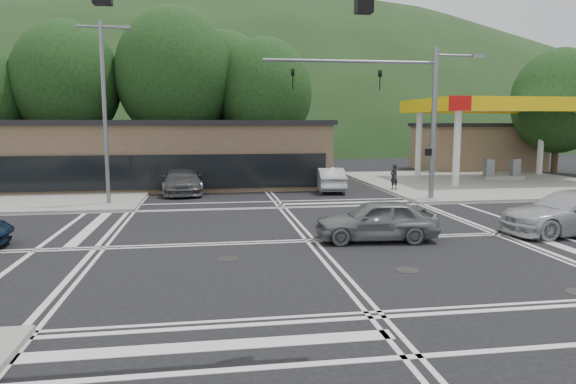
{
  "coord_description": "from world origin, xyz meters",
  "views": [
    {
      "loc": [
        -3.51,
        -17.43,
        4.16
      ],
      "look_at": [
        -0.41,
        2.61,
        1.4
      ],
      "focal_mm": 32.0,
      "sensor_mm": 36.0,
      "label": 1
    }
  ],
  "objects": [
    {
      "name": "ground",
      "position": [
        0.0,
        0.0,
        0.0
      ],
      "size": [
        120.0,
        120.0,
        0.0
      ],
      "primitive_type": "plane",
      "color": "black",
      "rests_on": "ground"
    },
    {
      "name": "sidewalk_ne",
      "position": [
        15.0,
        15.0,
        0.07
      ],
      "size": [
        16.0,
        16.0,
        0.15
      ],
      "primitive_type": "cube",
      "color": "gray",
      "rests_on": "ground"
    },
    {
      "name": "sidewalk_nw",
      "position": [
        -15.0,
        15.0,
        0.07
      ],
      "size": [
        16.0,
        16.0,
        0.15
      ],
      "primitive_type": "cube",
      "color": "gray",
      "rests_on": "ground"
    },
    {
      "name": "gas_station_canopy",
      "position": [
        16.99,
        15.99,
        5.04
      ],
      "size": [
        12.32,
        8.34,
        5.75
      ],
      "color": "silver",
      "rests_on": "ground"
    },
    {
      "name": "convenience_store",
      "position": [
        20.0,
        25.0,
        1.9
      ],
      "size": [
        10.0,
        6.0,
        3.8
      ],
      "primitive_type": "cube",
      "color": "#846B4F",
      "rests_on": "ground"
    },
    {
      "name": "commercial_row",
      "position": [
        -8.0,
        17.0,
        2.0
      ],
      "size": [
        24.0,
        8.0,
        4.0
      ],
      "primitive_type": "cube",
      "color": "brown",
      "rests_on": "ground"
    },
    {
      "name": "hill_north",
      "position": [
        0.0,
        90.0,
        0.0
      ],
      "size": [
        252.0,
        126.0,
        140.0
      ],
      "primitive_type": "ellipsoid",
      "color": "#203618",
      "rests_on": "ground"
    },
    {
      "name": "tree_n_a",
      "position": [
        -14.0,
        24.0,
        7.14
      ],
      "size": [
        8.0,
        8.0,
        11.75
      ],
      "color": "#382619",
      "rests_on": "ground"
    },
    {
      "name": "tree_n_b",
      "position": [
        -6.0,
        24.0,
        7.79
      ],
      "size": [
        9.0,
        9.0,
        12.98
      ],
      "color": "#382619",
      "rests_on": "ground"
    },
    {
      "name": "tree_n_c",
      "position": [
        1.0,
        24.0,
        6.49
      ],
      "size": [
        7.6,
        7.6,
        10.87
      ],
      "color": "#382619",
      "rests_on": "ground"
    },
    {
      "name": "tree_n_e",
      "position": [
        -2.0,
        28.0,
        7.14
      ],
      "size": [
        8.4,
        8.4,
        11.98
      ],
      "color": "#382619",
      "rests_on": "ground"
    },
    {
      "name": "tree_ne",
      "position": [
        24.0,
        20.0,
        5.84
      ],
      "size": [
        7.2,
        7.2,
        9.99
      ],
      "color": "#382619",
      "rests_on": "ground"
    },
    {
      "name": "streetlight_nw",
      "position": [
        -8.44,
        9.0,
        5.05
      ],
      "size": [
        2.5,
        0.25,
        9.0
      ],
      "color": "slate",
      "rests_on": "ground"
    },
    {
      "name": "signal_mast_ne",
      "position": [
        6.95,
        8.2,
        5.07
      ],
      "size": [
        11.65,
        0.3,
        8.0
      ],
      "color": "slate",
      "rests_on": "ground"
    },
    {
      "name": "signal_mast_sw",
      "position": [
        -6.39,
        -8.2,
        5.12
      ],
      "size": [
        9.14,
        0.28,
        8.0
      ],
      "color": "slate",
      "rests_on": "ground"
    },
    {
      "name": "car_grey_center",
      "position": [
        2.29,
        -0.3,
        0.73
      ],
      "size": [
        4.41,
        2.05,
        1.46
      ],
      "primitive_type": "imported",
      "rotation": [
        0.0,
        0.0,
        -1.65
      ],
      "color": "slate",
      "rests_on": "ground"
    },
    {
      "name": "car_silver_east",
      "position": [
        9.94,
        -0.3,
        0.8
      ],
      "size": [
        5.67,
        2.6,
        1.61
      ],
      "primitive_type": "imported",
      "rotation": [
        0.0,
        0.0,
        -1.51
      ],
      "color": "#B5B7BC",
      "rests_on": "ground"
    },
    {
      "name": "car_queue_a",
      "position": [
        3.73,
        12.9,
        0.72
      ],
      "size": [
        1.95,
        4.51,
        1.44
      ],
      "primitive_type": "imported",
      "rotation": [
        0.0,
        0.0,
        3.04
      ],
      "color": "#A4A6AB",
      "rests_on": "ground"
    },
    {
      "name": "car_queue_b",
      "position": [
        1.0,
        19.24,
        0.83
      ],
      "size": [
        2.0,
        4.91,
        1.67
      ],
      "primitive_type": "imported",
      "rotation": [
        0.0,
        0.0,
        3.14
      ],
      "color": "silver",
      "rests_on": "ground"
    },
    {
      "name": "car_northbound",
      "position": [
        -5.09,
        13.31,
        0.8
      ],
      "size": [
        2.59,
        5.66,
        1.6
      ],
      "primitive_type": "imported",
      "rotation": [
        0.0,
        0.0,
        0.06
      ],
      "color": "#535457",
      "rests_on": "ground"
    },
    {
      "name": "pedestrian",
      "position": [
        7.5,
        11.93,
        0.92
      ],
      "size": [
        0.66,
        0.56,
        1.53
      ],
      "primitive_type": "imported",
      "rotation": [
        0.0,
        0.0,
        3.55
      ],
      "color": "black",
      "rests_on": "sidewalk_ne"
    }
  ]
}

